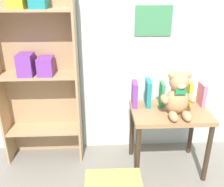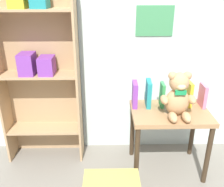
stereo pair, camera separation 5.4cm
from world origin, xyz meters
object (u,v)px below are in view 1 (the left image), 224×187
book_standing_green (162,94)px  book_standing_yellow (188,93)px  book_standing_teal (148,93)px  display_table (169,120)px  book_standing_pink (202,94)px  book_standing_blue (175,92)px  book_standing_purple (135,94)px  bookshelf_side (37,62)px  teddy_bear (178,96)px

book_standing_green → book_standing_yellow: 0.22m
book_standing_teal → book_standing_yellow: book_standing_teal is taller
display_table → book_standing_green: bearing=121.2°
book_standing_teal → book_standing_pink: 0.44m
book_standing_yellow → book_standing_blue: bearing=176.3°
book_standing_blue → book_standing_yellow: bearing=-1.3°
book_standing_teal → book_standing_purple: bearing=-178.1°
display_table → book_standing_teal: (-0.17, 0.10, 0.20)m
book_standing_purple → book_standing_pink: book_standing_purple is taller
book_standing_yellow → book_standing_pink: size_ratio=1.09×
book_standing_purple → book_standing_green: 0.22m
book_standing_yellow → book_standing_pink: book_standing_yellow is taller
book_standing_teal → book_standing_yellow: bearing=2.5°
book_standing_teal → book_standing_yellow: 0.33m
book_standing_yellow → book_standing_pink: bearing=-10.6°
book_standing_blue → book_standing_green: bearing=-173.2°
bookshelf_side → book_standing_purple: size_ratio=7.82×
bookshelf_side → book_standing_purple: 0.84m
book_standing_green → bookshelf_side: bearing=173.2°
book_standing_green → book_standing_teal: bearing=175.7°
book_standing_green → book_standing_pink: (0.33, -0.01, -0.01)m
bookshelf_side → book_standing_teal: size_ratio=7.32×
teddy_bear → book_standing_teal: bearing=138.5°
bookshelf_side → teddy_bear: bookshelf_side is taller
book_standing_pink → book_standing_yellow: bearing=171.7°
book_standing_teal → book_standing_yellow: (0.33, -0.00, -0.01)m
bookshelf_side → book_standing_green: bookshelf_side is taller
display_table → book_standing_green: 0.22m
book_standing_blue → book_standing_teal: bearing=-179.4°
teddy_bear → book_standing_pink: bearing=31.8°
book_standing_green → book_standing_blue: (0.11, 0.01, 0.01)m
bookshelf_side → book_standing_green: 1.05m
book_standing_green → book_standing_yellow: (0.22, 0.01, 0.00)m
display_table → book_standing_purple: bearing=159.5°
book_standing_blue → book_standing_pink: book_standing_blue is taller
teddy_bear → book_standing_yellow: size_ratio=1.70×
teddy_bear → book_standing_green: (-0.08, 0.16, -0.06)m
bookshelf_side → book_standing_pink: (1.35, -0.15, -0.25)m
book_standing_blue → book_standing_yellow: size_ratio=1.06×
book_standing_purple → book_standing_teal: bearing=1.1°
book_standing_blue → book_standing_yellow: book_standing_blue is taller
book_standing_purple → bookshelf_side: bearing=172.2°
teddy_bear → book_standing_yellow: (0.14, 0.17, -0.06)m
display_table → teddy_bear: teddy_bear is taller
book_standing_purple → book_standing_pink: size_ratio=1.09×
book_standing_purple → book_standing_blue: size_ratio=0.94×
teddy_bear → book_standing_purple: bearing=150.5°
book_standing_teal → bookshelf_side: bearing=174.2°
teddy_bear → book_standing_pink: teddy_bear is taller
teddy_bear → book_standing_pink: size_ratio=1.86×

